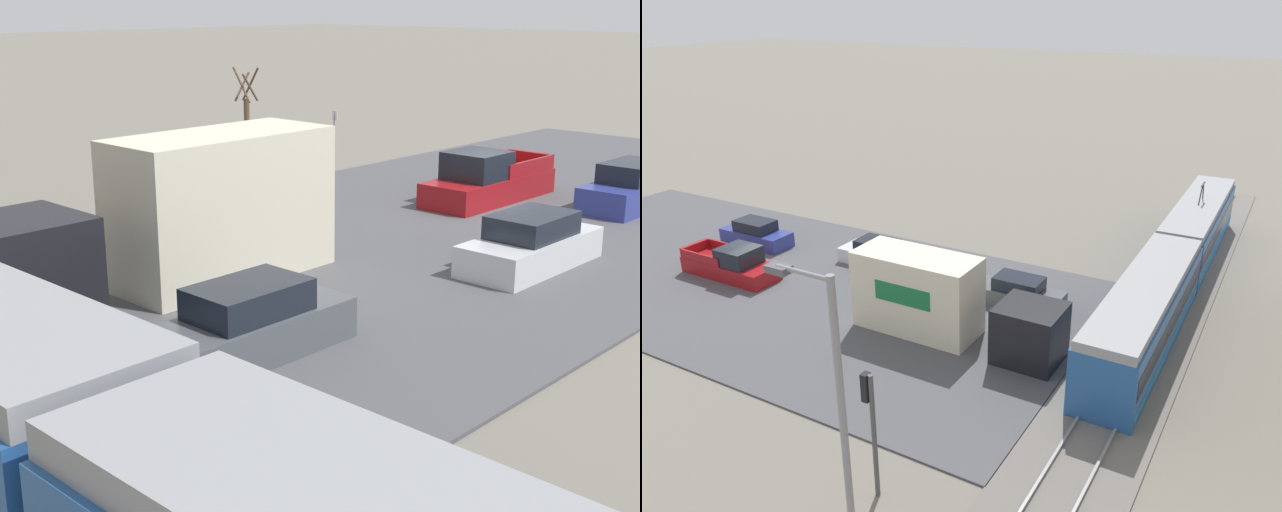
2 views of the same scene
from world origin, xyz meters
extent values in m
plane|color=slate|center=(0.00, 0.00, 0.00)|extent=(320.00, 320.00, 0.00)
cube|color=#4C4C51|center=(0.00, 0.00, 0.04)|extent=(17.49, 38.04, 0.08)
cube|color=black|center=(0.94, 17.17, 1.37)|extent=(2.51, 2.78, 2.57)
cube|color=beige|center=(0.94, 11.44, 1.97)|extent=(2.51, 5.90, 3.78)
cube|color=#196B38|center=(2.20, 11.44, 2.35)|extent=(0.02, 2.95, 0.95)
cube|color=maroon|center=(0.96, -1.14, 0.53)|extent=(2.05, 5.85, 0.90)
cube|color=black|center=(0.96, -0.32, 1.46)|extent=(1.88, 1.99, 0.97)
cube|color=maroon|center=(1.90, -2.37, 1.24)|extent=(0.12, 2.92, 0.52)
cube|color=maroon|center=(0.01, -2.37, 1.24)|extent=(0.12, 2.92, 0.52)
cube|color=maroon|center=(0.96, -3.95, 1.24)|extent=(1.88, 0.23, 0.52)
cube|color=red|center=(1.75, -4.04, 0.80)|extent=(0.14, 0.04, 0.18)
cube|color=#4C5156|center=(-3.58, 14.63, 0.53)|extent=(1.78, 4.65, 0.90)
cube|color=black|center=(-3.58, 14.63, 1.30)|extent=(1.53, 2.42, 0.66)
cube|color=navy|center=(-3.30, -3.52, 0.54)|extent=(1.83, 4.69, 0.93)
cube|color=black|center=(-3.30, -3.52, 1.35)|extent=(1.57, 2.44, 0.68)
cube|color=silver|center=(-4.48, 5.16, 0.51)|extent=(1.89, 4.64, 0.86)
cube|color=black|center=(-4.48, 5.16, 1.26)|extent=(1.63, 2.41, 0.63)
cylinder|color=brown|center=(11.72, 0.83, 1.53)|extent=(0.24, 0.24, 3.07)
cylinder|color=brown|center=(11.97, 0.83, 3.55)|extent=(0.09, 0.87, 1.18)
cylinder|color=brown|center=(11.72, 1.08, 3.66)|extent=(1.04, 0.09, 1.43)
cylinder|color=brown|center=(11.47, 0.83, 3.55)|extent=(0.09, 0.87, 1.18)
cylinder|color=brown|center=(11.72, 0.58, 3.66)|extent=(1.04, 0.09, 1.43)
cylinder|color=gray|center=(10.57, -3.36, 1.15)|extent=(0.06, 0.06, 2.30)
cube|color=white|center=(10.57, -3.39, 2.08)|extent=(0.32, 0.02, 0.44)
cube|color=red|center=(10.57, -3.40, 2.08)|extent=(0.31, 0.01, 0.10)
camera|label=1|loc=(-16.30, 25.98, 7.15)|focal=50.00mm
camera|label=2|loc=(22.88, 25.98, 14.74)|focal=35.00mm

